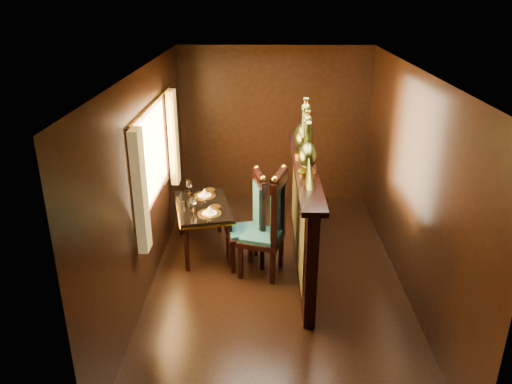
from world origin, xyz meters
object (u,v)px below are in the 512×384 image
at_px(peacock_left, 308,144).
at_px(peacock_right, 304,126).
at_px(dining_table, 203,209).
at_px(chair_left, 272,222).
at_px(chair_right, 254,217).

height_order(peacock_left, peacock_right, peacock_right).
relative_size(dining_table, chair_left, 0.91).
height_order(dining_table, peacock_right, peacock_right).
bearing_deg(dining_table, chair_left, -47.26).
bearing_deg(peacock_left, chair_left, 168.32).
distance_m(chair_right, peacock_right, 1.28).
xyz_separation_m(dining_table, chair_left, (0.90, -0.61, 0.12)).
relative_size(dining_table, chair_right, 0.99).
relative_size(chair_right, peacock_right, 1.65).
bearing_deg(chair_right, dining_table, 139.97).
height_order(dining_table, chair_left, chair_left).
xyz_separation_m(chair_left, peacock_right, (0.39, 0.58, 1.02)).
relative_size(dining_table, peacock_left, 1.82).
xyz_separation_m(dining_table, peacock_right, (1.28, -0.03, 1.14)).
xyz_separation_m(chair_right, peacock_left, (0.61, -0.35, 1.05)).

